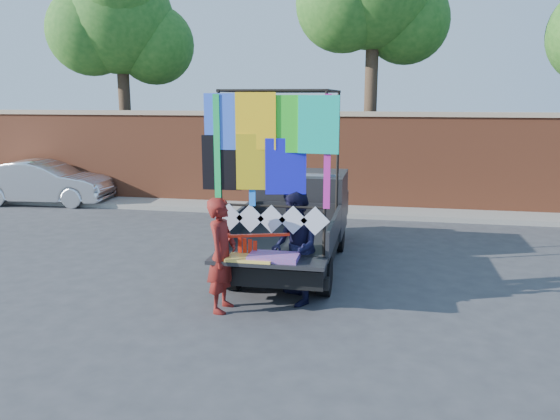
% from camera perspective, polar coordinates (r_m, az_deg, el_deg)
% --- Properties ---
extents(ground, '(90.00, 90.00, 0.00)m').
position_cam_1_polar(ground, '(8.42, 0.16, -9.10)').
color(ground, '#38383A').
rests_on(ground, ground).
extents(brick_wall, '(30.00, 0.45, 2.61)m').
position_cam_1_polar(brick_wall, '(14.89, 5.24, 5.27)').
color(brick_wall, brown).
rests_on(brick_wall, ground).
extents(curb, '(30.00, 1.20, 0.12)m').
position_cam_1_polar(curb, '(14.41, 4.86, -0.04)').
color(curb, gray).
rests_on(curb, ground).
extents(tree_left, '(4.20, 3.30, 7.05)m').
position_cam_1_polar(tree_left, '(17.85, -16.42, 18.13)').
color(tree_left, '#38281C').
rests_on(tree_left, ground).
extents(pickup_truck, '(1.96, 4.93, 3.10)m').
position_cam_1_polar(pickup_truck, '(10.26, 1.90, -0.72)').
color(pickup_truck, black).
rests_on(pickup_truck, ground).
extents(sedan, '(3.84, 1.64, 1.23)m').
position_cam_1_polar(sedan, '(16.84, -23.42, 2.66)').
color(sedan, silver).
rests_on(sedan, ground).
extents(woman, '(0.42, 0.62, 1.64)m').
position_cam_1_polar(woman, '(7.73, -6.09, -4.68)').
color(woman, maroon).
rests_on(woman, ground).
extents(man, '(0.92, 1.02, 1.71)m').
position_cam_1_polar(man, '(7.95, 1.57, -3.88)').
color(man, black).
rests_on(man, ground).
extents(streamer_bundle, '(0.85, 0.32, 0.61)m').
position_cam_1_polar(streamer_bundle, '(7.82, -2.92, -3.92)').
color(streamer_bundle, red).
rests_on(streamer_bundle, ground).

